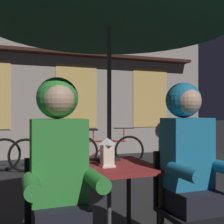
# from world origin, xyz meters

# --- Properties ---
(cafe_table) EXTENTS (0.72, 0.72, 0.74)m
(cafe_table) POSITION_xyz_m (0.00, 0.00, 0.64)
(cafe_table) COLOR maroon
(cafe_table) RESTS_ON ground_plane
(patio_umbrella) EXTENTS (2.10, 2.10, 2.31)m
(patio_umbrella) POSITION_xyz_m (0.00, 0.00, 2.06)
(patio_umbrella) COLOR #4C4C51
(patio_umbrella) RESTS_ON ground_plane
(lantern) EXTENTS (0.11, 0.11, 0.23)m
(lantern) POSITION_xyz_m (-0.04, -0.08, 0.86)
(lantern) COLOR white
(lantern) RESTS_ON cafe_table
(chair_left) EXTENTS (0.40, 0.40, 0.87)m
(chair_left) POSITION_xyz_m (-0.48, -0.37, 0.49)
(chair_left) COLOR black
(chair_left) RESTS_ON ground_plane
(chair_right) EXTENTS (0.40, 0.40, 0.87)m
(chair_right) POSITION_xyz_m (0.48, -0.37, 0.49)
(chair_right) COLOR black
(chair_right) RESTS_ON ground_plane
(person_left_hooded) EXTENTS (0.45, 0.56, 1.40)m
(person_left_hooded) POSITION_xyz_m (-0.48, -0.43, 0.85)
(person_left_hooded) COLOR black
(person_left_hooded) RESTS_ON ground_plane
(person_right_hooded) EXTENTS (0.45, 0.56, 1.40)m
(person_right_hooded) POSITION_xyz_m (0.48, -0.43, 0.85)
(person_right_hooded) COLOR black
(person_right_hooded) RESTS_ON ground_plane
(shopfront_building) EXTENTS (10.00, 0.93, 6.20)m
(shopfront_building) POSITION_xyz_m (-0.23, 5.40, 3.09)
(shopfront_building) COLOR #9E9389
(shopfront_building) RESTS_ON ground_plane
(bicycle_third) EXTENTS (1.67, 0.29, 0.84)m
(bicycle_third) POSITION_xyz_m (-0.01, 3.62, 0.35)
(bicycle_third) COLOR black
(bicycle_third) RESTS_ON ground_plane
(bicycle_fourth) EXTENTS (1.65, 0.42, 0.84)m
(bicycle_fourth) POSITION_xyz_m (1.18, 3.56, 0.35)
(bicycle_fourth) COLOR black
(bicycle_fourth) RESTS_ON ground_plane
(book) EXTENTS (0.22, 0.17, 0.02)m
(book) POSITION_xyz_m (0.04, 0.18, 0.75)
(book) COLOR black
(book) RESTS_ON cafe_table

